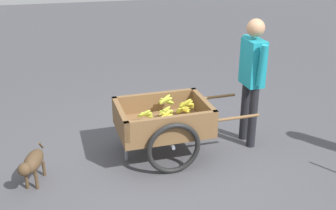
% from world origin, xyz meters
% --- Properties ---
extents(ground_plane, '(24.00, 24.00, 0.00)m').
position_xyz_m(ground_plane, '(0.00, 0.00, 0.00)').
color(ground_plane, '#47474C').
extents(fruit_cart, '(1.69, 0.98, 0.74)m').
position_xyz_m(fruit_cart, '(0.02, -0.30, 0.44)').
color(fruit_cart, brown).
rests_on(fruit_cart, ground).
extents(vendor_person, '(0.22, 0.56, 1.64)m').
position_xyz_m(vendor_person, '(-1.11, -0.37, 0.98)').
color(vendor_person, black).
rests_on(vendor_person, ground).
extents(dog, '(0.28, 0.66, 0.40)m').
position_xyz_m(dog, '(1.56, 0.01, 0.27)').
color(dog, '#4C3823').
rests_on(dog, ground).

